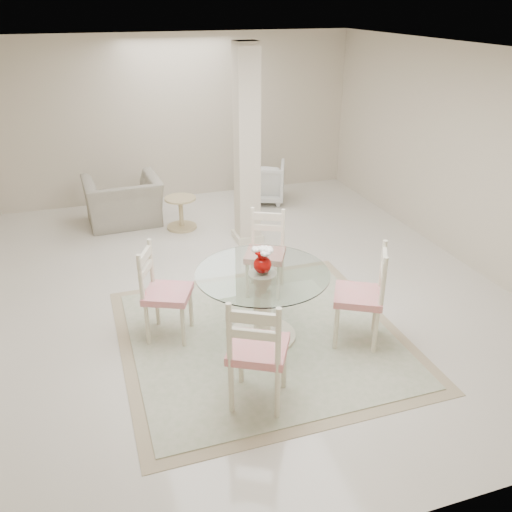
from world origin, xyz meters
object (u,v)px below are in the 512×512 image
object	(u,v)px
dining_table	(262,306)
side_table	(181,214)
dining_chair_east	(367,289)
dining_chair_south	(257,345)
red_vase	(263,260)
recliner_taupe	(123,201)
armchair_white	(263,182)
column	(247,148)
dining_chair_north	(266,246)
dining_chair_west	(160,286)

from	to	relation	value
dining_table	side_table	distance (m)	3.19
dining_table	dining_chair_east	bearing A→B (deg)	-21.51
dining_chair_south	red_vase	bearing A→B (deg)	-82.92
dining_table	recliner_taupe	bearing A→B (deg)	105.44
dining_chair_east	armchair_white	bearing A→B (deg)	-156.20
red_vase	dining_chair_east	xyz separation A→B (m)	(0.95, -0.37, -0.29)
column	dining_chair_north	distance (m)	1.71
dining_chair_west	armchair_white	world-z (taller)	dining_chair_west
dining_chair_east	dining_chair_south	size ratio (longest dim) A/B	0.98
column	dining_chair_west	size ratio (longest dim) A/B	2.43
red_vase	dining_chair_west	bearing A→B (deg)	158.81
dining_chair_south	armchair_white	world-z (taller)	dining_chair_south
dining_chair_west	red_vase	bearing A→B (deg)	-86.92
dining_table	recliner_taupe	distance (m)	3.77
dining_chair_north	recliner_taupe	world-z (taller)	dining_chair_north
red_vase	dining_chair_east	world-z (taller)	dining_chair_east
dining_table	recliner_taupe	world-z (taller)	dining_table
red_vase	column	bearing A→B (deg)	76.01
dining_chair_east	side_table	size ratio (longest dim) A/B	2.39
dining_chair_west	dining_chair_south	distance (m)	1.44
dining_chair_north	dining_chair_south	size ratio (longest dim) A/B	0.92
red_vase	side_table	bearing A→B (deg)	93.79
dining_chair_east	dining_chair_north	distance (m)	1.45
red_vase	dining_chair_south	world-z (taller)	dining_chair_south
dining_chair_east	armchair_white	world-z (taller)	dining_chair_east
red_vase	dining_chair_south	xyz separation A→B (m)	(-0.38, -0.95, -0.28)
dining_table	recliner_taupe	size ratio (longest dim) A/B	1.19
dining_chair_west	column	bearing A→B (deg)	-12.67
armchair_white	side_table	world-z (taller)	armchair_white
armchair_white	column	bearing A→B (deg)	85.84
dining_chair_west	side_table	size ratio (longest dim) A/B	2.28
dining_table	red_vase	distance (m)	0.52
recliner_taupe	column	bearing A→B (deg)	141.02
dining_chair_west	dining_chair_south	size ratio (longest dim) A/B	0.93
dining_table	dining_chair_west	bearing A→B (deg)	158.86
dining_chair_west	recliner_taupe	bearing A→B (deg)	25.17
column	side_table	xyz separation A→B (m)	(-0.82, 0.72, -1.12)
column	recliner_taupe	size ratio (longest dim) A/B	2.43
dining_table	armchair_white	xyz separation A→B (m)	(1.36, 3.96, -0.05)
dining_table	dining_chair_east	xyz separation A→B (m)	(0.95, -0.38, 0.22)
red_vase	recliner_taupe	size ratio (longest dim) A/B	0.25
dining_chair_south	side_table	size ratio (longest dim) A/B	2.44
column	dining_table	world-z (taller)	column
column	recliner_taupe	distance (m)	2.24
column	dining_chair_east	bearing A→B (deg)	-83.19
red_vase	dining_chair_west	xyz separation A→B (m)	(-0.96, 0.37, -0.32)
dining_chair_north	dining_chair_east	bearing A→B (deg)	-39.10
dining_table	armchair_white	world-z (taller)	dining_table
column	side_table	world-z (taller)	column
recliner_taupe	red_vase	bearing A→B (deg)	102.62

